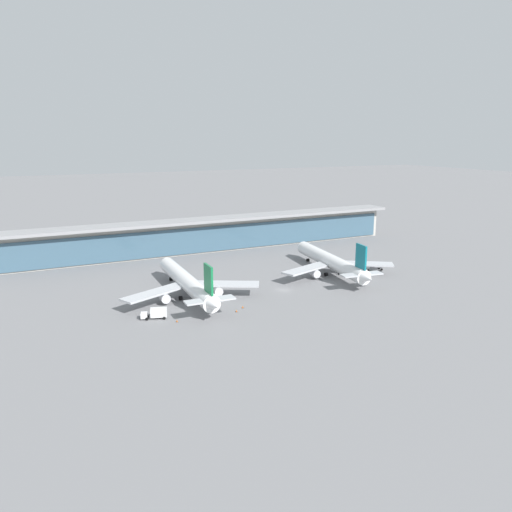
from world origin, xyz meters
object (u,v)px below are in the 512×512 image
Objects in this scene: safety_cone_bravo at (243,307)px; airliner_centre_stand at (332,262)px; airliner_left_stand at (188,283)px; service_truck_mid_apron_white at (156,313)px; service_truck_under_wing_red at (335,263)px; service_truck_near_nose_white at (374,266)px; safety_cone_charlie at (177,321)px; safety_cone_alpha at (236,311)px.

airliner_centre_stand is at bearing 23.67° from safety_cone_bravo.
service_truck_mid_apron_white is at bearing -134.57° from airliner_left_stand.
airliner_left_stand reaches higher than service_truck_under_wing_red.
safety_cone_bravo is (-63.66, -17.63, -1.39)m from service_truck_near_nose_white.
service_truck_mid_apron_white is 10.93× the size of safety_cone_bravo.
service_truck_mid_apron_white reaches higher than safety_cone_bravo.
airliner_left_stand is at bearing -168.12° from service_truck_under_wing_red.
service_truck_near_nose_white reaches higher than service_truck_under_wing_red.
safety_cone_charlie is (-9.76, -19.66, -4.60)m from airliner_left_stand.
safety_cone_alpha is (22.78, -4.86, -1.37)m from service_truck_mid_apron_white.
safety_cone_alpha is 1.00× the size of safety_cone_charlie.
safety_cone_alpha is 1.00× the size of safety_cone_bravo.
airliner_centre_stand reaches higher than service_truck_under_wing_red.
safety_cone_charlie is at bearing -166.60° from service_truck_near_nose_white.
airliner_centre_stand is 53.80m from safety_cone_alpha.
safety_cone_charlie is (-84.98, -20.25, -1.39)m from service_truck_near_nose_white.
airliner_left_stand reaches higher than safety_cone_charlie.
service_truck_near_nose_white is 87.37m from safety_cone_charlie.
safety_cone_bravo is (25.88, -2.52, -1.37)m from service_truck_mid_apron_white.
service_truck_near_nose_white is at bearing 16.66° from safety_cone_alpha.
service_truck_mid_apron_white is 7.00m from safety_cone_charlie.
safety_cone_charlie is (-21.32, -2.61, 0.00)m from safety_cone_bravo.
safety_cone_alpha is at bearing -163.34° from service_truck_near_nose_white.
service_truck_mid_apron_white is at bearing 131.64° from safety_cone_charlie.
safety_cone_alpha is at bearing 0.86° from safety_cone_charlie.
service_truck_mid_apron_white is at bearing 174.45° from safety_cone_bravo.
airliner_left_stand is at bearing -179.56° from service_truck_near_nose_white.
airliner_centre_stand is 70.81m from safety_cone_charlie.
airliner_centre_stand is 17.76× the size of service_truck_under_wing_red.
service_truck_near_nose_white is 12.70× the size of safety_cone_alpha.
service_truck_mid_apron_white is at bearing -160.55° from service_truck_under_wing_red.
service_truck_near_nose_white is 90.81m from service_truck_mid_apron_white.
airliner_centre_stand is 6.60× the size of service_truck_near_nose_white.
airliner_left_stand reaches higher than service_truck_mid_apron_white.
airliner_centre_stand reaches higher than safety_cone_alpha.
service_truck_under_wing_red is at bearing 23.82° from safety_cone_charlie.
service_truck_under_wing_red is at bearing 19.45° from service_truck_mid_apron_white.
service_truck_near_nose_white is 12.70× the size of safety_cone_charlie.
service_truck_near_nose_white is at bearing -7.48° from airliner_centre_stand.
airliner_left_stand is 83.74× the size of safety_cone_charlie.
airliner_left_stand is 1.00× the size of airliner_centre_stand.
safety_cone_bravo is 21.48m from safety_cone_charlie.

